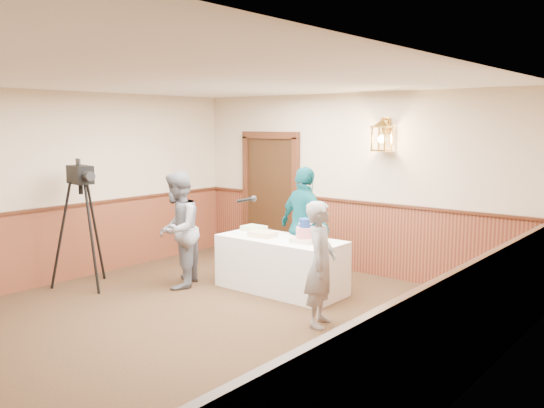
{
  "coord_description": "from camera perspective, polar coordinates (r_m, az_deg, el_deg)",
  "views": [
    {
      "loc": [
        4.67,
        -4.28,
        2.33
      ],
      "look_at": [
        -0.16,
        1.7,
        1.25
      ],
      "focal_mm": 38.0,
      "sensor_mm": 36.0,
      "label": 1
    }
  ],
  "objects": [
    {
      "name": "display_table",
      "position": [
        8.08,
        0.9,
        -6.0
      ],
      "size": [
        1.8,
        0.8,
        0.75
      ],
      "primitive_type": "cube",
      "color": "white",
      "rests_on": "ground"
    },
    {
      "name": "assistant_p",
      "position": [
        8.29,
        3.26,
        -2.23
      ],
      "size": [
        1.08,
        0.68,
        1.72
      ],
      "primitive_type": "imported",
      "rotation": [
        0.0,
        0.0,
        2.87
      ],
      "color": "#0E5963",
      "rests_on": "ground"
    },
    {
      "name": "interviewer",
      "position": [
        8.29,
        -9.31,
        -2.54
      ],
      "size": [
        1.56,
        1.02,
        1.66
      ],
      "rotation": [
        0.0,
        0.0,
        -1.03
      ],
      "color": "slate",
      "rests_on": "ground"
    },
    {
      "name": "room_shell",
      "position": [
        6.74,
        -5.97,
        1.06
      ],
      "size": [
        6.02,
        7.02,
        2.81
      ],
      "color": "beige",
      "rests_on": "ground"
    },
    {
      "name": "tv_camera_rig",
      "position": [
        8.59,
        -18.23,
        -2.77
      ],
      "size": [
        0.69,
        0.64,
        1.75
      ],
      "rotation": [
        0.0,
        0.0,
        -0.18
      ],
      "color": "black",
      "rests_on": "ground"
    },
    {
      "name": "baker",
      "position": [
        6.67,
        4.83,
        -5.93
      ],
      "size": [
        0.52,
        0.62,
        1.46
      ],
      "primitive_type": "imported",
      "rotation": [
        0.0,
        0.0,
        1.94
      ],
      "color": "gray",
      "rests_on": "ground"
    },
    {
      "name": "sheet_cake_green",
      "position": [
        8.53,
        -1.81,
        -2.42
      ],
      "size": [
        0.33,
        0.26,
        0.08
      ],
      "primitive_type": "cube",
      "rotation": [
        0.0,
        0.0,
        -0.02
      ],
      "color": "#B2DD9C",
      "rests_on": "display_table"
    },
    {
      "name": "ground",
      "position": [
        6.75,
        -8.23,
        -12.28
      ],
      "size": [
        7.0,
        7.0,
        0.0
      ],
      "primitive_type": "plane",
      "color": "#312013",
      "rests_on": "ground"
    },
    {
      "name": "sheet_cake_yellow",
      "position": [
        8.09,
        -0.93,
        -3.0
      ],
      "size": [
        0.37,
        0.3,
        0.07
      ],
      "primitive_type": "cube",
      "rotation": [
        0.0,
        0.0,
        0.1
      ],
      "color": "#D6B980",
      "rests_on": "display_table"
    },
    {
      "name": "tiered_cake",
      "position": [
        7.71,
        3.31,
        -2.89
      ],
      "size": [
        0.32,
        0.32,
        0.32
      ],
      "rotation": [
        0.0,
        0.0,
        0.03
      ],
      "color": "beige",
      "rests_on": "display_table"
    }
  ]
}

